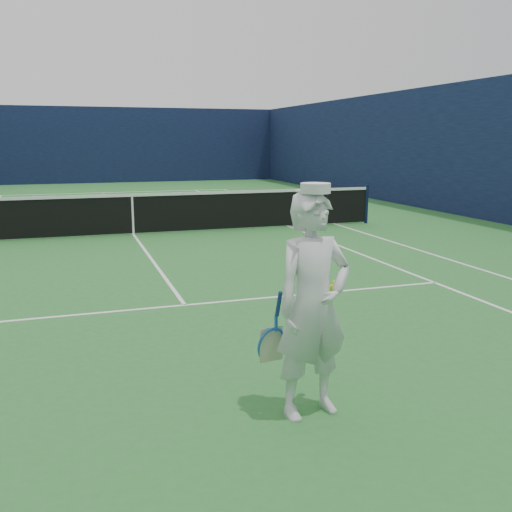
{
  "coord_description": "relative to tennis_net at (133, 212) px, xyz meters",
  "views": [
    {
      "loc": [
        -1.46,
        -14.03,
        2.28
      ],
      "look_at": [
        0.4,
        -8.4,
        1.07
      ],
      "focal_mm": 40.0,
      "sensor_mm": 36.0,
      "label": 1
    }
  ],
  "objects": [
    {
      "name": "windscreen_fence",
      "position": [
        0.0,
        0.0,
        1.45
      ],
      "size": [
        20.12,
        36.12,
        4.0
      ],
      "color": "#0F1737",
      "rests_on": "ground"
    },
    {
      "name": "ground",
      "position": [
        0.0,
        0.0,
        -0.55
      ],
      "size": [
        80.0,
        80.0,
        0.0
      ],
      "primitive_type": "plane",
      "color": "#296D2D",
      "rests_on": "ground"
    },
    {
      "name": "tennis_net",
      "position": [
        0.0,
        0.0,
        0.0
      ],
      "size": [
        12.88,
        0.09,
        1.07
      ],
      "color": "#141E4C",
      "rests_on": "ground"
    },
    {
      "name": "court_markings",
      "position": [
        0.0,
        0.0,
        -0.55
      ],
      "size": [
        11.03,
        23.83,
        0.01
      ],
      "color": "white",
      "rests_on": "ground"
    },
    {
      "name": "tennis_player",
      "position": [
        0.4,
        -9.9,
        0.4
      ],
      "size": [
        0.84,
        0.56,
        1.95
      ],
      "rotation": [
        0.0,
        0.0,
        0.17
      ],
      "color": "white",
      "rests_on": "ground"
    }
  ]
}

